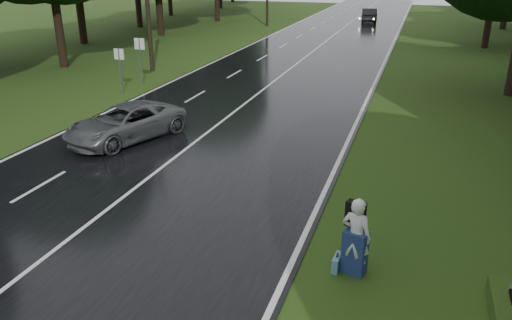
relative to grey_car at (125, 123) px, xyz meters
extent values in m
plane|color=#294313|center=(2.77, -6.86, -0.74)|extent=(160.00, 160.00, 0.00)
cube|color=black|center=(2.77, 13.14, -0.72)|extent=(12.00, 140.00, 0.04)
cube|color=silver|center=(2.77, 13.14, -0.70)|extent=(0.12, 140.00, 0.01)
imported|color=#55585A|center=(0.00, 0.00, 0.00)|extent=(3.96, 5.54, 1.40)
imported|color=black|center=(4.72, 45.32, 0.08)|extent=(2.28, 4.93, 1.56)
imported|color=silver|center=(10.02, -6.47, 0.22)|extent=(0.80, 0.64, 1.92)
cube|color=navy|center=(10.02, -6.47, -0.20)|extent=(0.62, 0.50, 1.07)
cube|color=black|center=(9.94, -6.20, 0.64)|extent=(0.48, 0.34, 0.61)
cube|color=teal|center=(9.63, -6.47, -0.56)|extent=(0.19, 0.52, 0.36)
camera|label=1|loc=(10.92, -16.58, 6.05)|focal=35.07mm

